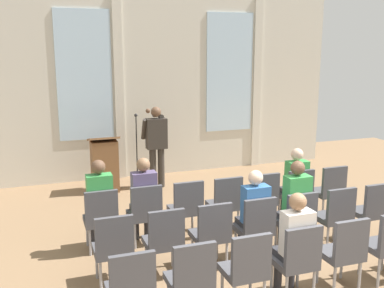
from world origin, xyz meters
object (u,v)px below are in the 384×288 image
chair_r2_c4 (344,249)px  chair_r0_c0 (101,216)px  audience_r0_c1 (143,196)px  chair_r1_c4 (297,219)px  chair_r2_c3 (297,257)px  lectern (105,165)px  chair_r1_c2 (212,231)px  chair_r1_c5 (336,213)px  chair_r0_c5 (297,192)px  speaker (156,141)px  chair_r1_c1 (164,238)px  audience_r2_c3 (294,240)px  mic_stand (137,171)px  chair_r0_c2 (186,206)px  chair_r0_c1 (145,211)px  audience_r1_c3 (253,210)px  chair_r0_c6 (330,188)px  chair_r1_c0 (113,245)px  chair_r1_c6 (372,208)px  chair_r0_c3 (225,201)px  chair_r0_c4 (262,197)px  chair_r2_c2 (246,266)px  audience_r0_c0 (99,200)px  chair_r2_c0 (131,286)px  audience_r1_c4 (295,202)px  chair_r1_c3 (256,225)px  chair_r2_c1 (191,276)px  audience_r0_c5 (295,181)px

chair_r2_c4 → chair_r0_c0: bearing=141.4°
audience_r0_c1 → chair_r1_c4: (1.93, -1.11, -0.20)m
chair_r2_c3 → lectern: bearing=106.7°
chair_r1_c2 → chair_r1_c5: same height
chair_r0_c5 → chair_r1_c4: size_ratio=1.00×
audience_r0_c1 → chair_r2_c3: bearing=-58.9°
speaker → chair_r1_c1: speaker is taller
audience_r2_c3 → mic_stand: bearing=98.9°
chair_r0_c2 → chair_r0_c5: size_ratio=1.00×
chair_r0_c1 → audience_r1_c3: (1.29, -0.94, 0.18)m
chair_r0_c6 → audience_r2_c3: 2.77m
chair_r1_c0 → chair_r1_c6: bearing=0.0°
chair_r0_c6 → chair_r2_c4: bearing=-122.1°
chair_r0_c2 → chair_r1_c0: (-1.29, -1.03, 0.00)m
chair_r0_c3 → chair_r0_c6: same height
mic_stand → chair_r0_c6: size_ratio=1.65×
chair_r0_c4 → chair_r1_c4: same height
chair_r1_c2 → chair_r2_c2: size_ratio=1.00×
mic_stand → chair_r1_c6: bearing=-55.4°
chair_r0_c3 → chair_r1_c1: 1.65m
chair_r0_c1 → audience_r2_c3: (1.29, -1.97, 0.18)m
audience_r0_c0 → chair_r0_c3: 1.95m
lectern → chair_r2_c0: lectern is taller
audience_r1_c4 → chair_r0_c3: bearing=124.2°
chair_r2_c2 → audience_r1_c3: bearing=59.9°
chair_r0_c0 → chair_r1_c5: size_ratio=1.00×
lectern → chair_r1_c2: size_ratio=1.23×
audience_r0_c0 → audience_r2_c3: size_ratio=1.04×
chair_r1_c4 → chair_r0_c2: bearing=141.4°
chair_r1_c1 → audience_r2_c3: (1.29, -0.95, 0.18)m
chair_r0_c1 → chair_r0_c3: (1.29, 0.00, 0.00)m
speaker → chair_r1_c3: size_ratio=1.81×
chair_r1_c2 → chair_r2_c1: size_ratio=1.00×
chair_r0_c2 → chair_r2_c2: same height
lectern → chair_r1_c4: (2.10, -3.81, -0.02)m
audience_r1_c3 → chair_r2_c1: 1.71m
chair_r2_c1 → chair_r2_c2: bearing=0.0°
chair_r1_c6 → chair_r2_c1: bearing=-162.3°
lectern → audience_r0_c5: 3.85m
audience_r0_c1 → chair_r1_c2: size_ratio=1.41×
chair_r0_c2 → chair_r1_c6: size_ratio=1.00×
lectern → chair_r0_c0: lectern is taller
chair_r1_c1 → chair_r1_c3: same height
chair_r0_c5 → chair_r2_c3: size_ratio=1.00×
lectern → chair_r0_c6: bearing=-39.4°
lectern → chair_r2_c0: 4.86m
audience_r1_c3 → audience_r1_c4: size_ratio=0.94×
mic_stand → chair_r1_c1: 3.95m
chair_r0_c5 → audience_r0_c5: (-0.00, 0.08, 0.17)m
chair_r0_c2 → audience_r0_c5: (1.93, 0.08, 0.17)m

